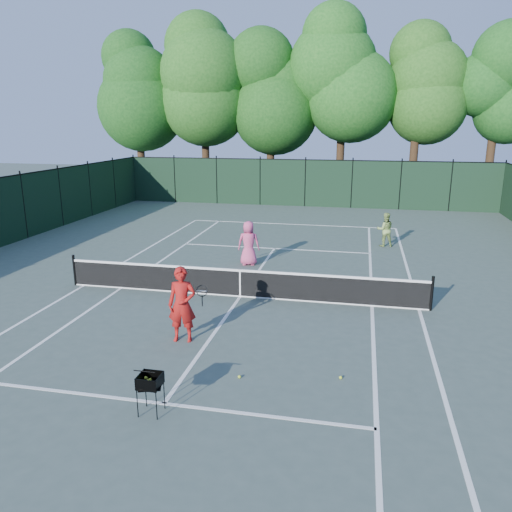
% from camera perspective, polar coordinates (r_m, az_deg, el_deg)
% --- Properties ---
extents(ground, '(90.00, 90.00, 0.00)m').
position_cam_1_polar(ground, '(15.99, -1.82, -4.66)').
color(ground, '#435149').
rests_on(ground, ground).
extents(sideline_doubles_left, '(0.10, 23.77, 0.01)m').
position_cam_1_polar(sideline_doubles_left, '(18.04, -19.03, -3.19)').
color(sideline_doubles_left, white).
rests_on(sideline_doubles_left, ground).
extents(sideline_doubles_right, '(0.10, 23.77, 0.01)m').
position_cam_1_polar(sideline_doubles_right, '(15.70, 18.14, -5.83)').
color(sideline_doubles_right, white).
rests_on(sideline_doubles_right, ground).
extents(sideline_singles_left, '(0.10, 23.77, 0.01)m').
position_cam_1_polar(sideline_singles_left, '(17.39, -15.14, -3.55)').
color(sideline_singles_left, white).
rests_on(sideline_singles_left, ground).
extents(sideline_singles_right, '(0.10, 23.77, 0.01)m').
position_cam_1_polar(sideline_singles_right, '(15.59, 13.12, -5.59)').
color(sideline_singles_right, white).
rests_on(sideline_singles_right, ground).
extents(baseline_far, '(10.97, 0.10, 0.01)m').
position_cam_1_polar(baseline_far, '(27.28, 4.10, 3.65)').
color(baseline_far, white).
rests_on(baseline_far, ground).
extents(service_line_near, '(8.23, 0.10, 0.01)m').
position_cam_1_polar(service_line_near, '(10.47, -10.47, -16.25)').
color(service_line_near, white).
rests_on(service_line_near, ground).
extents(service_line_far, '(8.23, 0.10, 0.01)m').
position_cam_1_polar(service_line_far, '(22.00, 2.13, 0.87)').
color(service_line_far, white).
rests_on(service_line_far, ground).
extents(center_service_line, '(0.10, 12.80, 0.01)m').
position_cam_1_polar(center_service_line, '(15.99, -1.82, -4.65)').
color(center_service_line, white).
rests_on(center_service_line, ground).
extents(tennis_net, '(11.69, 0.09, 1.06)m').
position_cam_1_polar(tennis_net, '(15.84, -1.83, -3.04)').
color(tennis_net, black).
rests_on(tennis_net, ground).
extents(fence_far, '(24.00, 0.05, 3.00)m').
position_cam_1_polar(fence_far, '(33.04, 5.64, 8.25)').
color(fence_far, black).
rests_on(fence_far, ground).
extents(tree_0, '(6.40, 6.40, 13.14)m').
position_cam_1_polar(tree_0, '(39.84, -13.46, 18.68)').
color(tree_0, black).
rests_on(tree_0, ground).
extents(tree_1, '(6.80, 6.80, 13.98)m').
position_cam_1_polar(tree_1, '(38.55, -6.00, 19.92)').
color(tree_1, black).
rests_on(tree_1, ground).
extents(tree_2, '(6.00, 6.00, 12.40)m').
position_cam_1_polar(tree_2, '(37.08, 1.73, 18.69)').
color(tree_2, black).
rests_on(tree_2, ground).
extents(tree_3, '(7.00, 7.00, 14.45)m').
position_cam_1_polar(tree_3, '(37.12, 10.03, 20.46)').
color(tree_3, black).
rests_on(tree_3, ground).
extents(tree_4, '(6.20, 6.20, 12.97)m').
position_cam_1_polar(tree_4, '(36.48, 18.22, 18.70)').
color(tree_4, black).
rests_on(tree_4, ground).
extents(tree_5, '(5.80, 5.80, 12.23)m').
position_cam_1_polar(tree_5, '(37.73, 25.99, 17.16)').
color(tree_5, black).
rests_on(tree_5, ground).
extents(coach, '(0.93, 0.75, 1.94)m').
position_cam_1_polar(coach, '(12.71, -8.43, -5.50)').
color(coach, '#A61512').
rests_on(coach, ground).
extents(player_pink, '(0.92, 0.67, 1.73)m').
position_cam_1_polar(player_pink, '(19.28, -0.85, 1.48)').
color(player_pink, '#D1497B').
rests_on(player_pink, ground).
extents(player_green, '(0.82, 0.69, 1.52)m').
position_cam_1_polar(player_green, '(22.97, 14.54, 2.94)').
color(player_green, '#89A854').
rests_on(player_green, ground).
extents(ball_hopper, '(0.53, 0.53, 0.81)m').
position_cam_1_polar(ball_hopper, '(9.90, -12.03, -13.80)').
color(ball_hopper, black).
rests_on(ball_hopper, ground).
extents(loose_ball_near_cart, '(0.07, 0.07, 0.07)m').
position_cam_1_polar(loose_ball_near_cart, '(11.30, 9.65, -13.53)').
color(loose_ball_near_cart, '#CAE02D').
rests_on(loose_ball_near_cart, ground).
extents(loose_ball_midcourt, '(0.07, 0.07, 0.07)m').
position_cam_1_polar(loose_ball_midcourt, '(11.19, -1.91, -13.62)').
color(loose_ball_midcourt, '#B9D62B').
rests_on(loose_ball_midcourt, ground).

